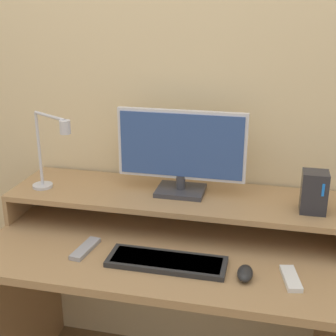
# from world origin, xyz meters

# --- Properties ---
(wall_back) EXTENTS (6.00, 0.05, 2.50)m
(wall_back) POSITION_xyz_m (0.00, 0.72, 1.25)
(wall_back) COLOR beige
(wall_back) RESTS_ON ground_plane
(desk) EXTENTS (1.30, 0.68, 0.76)m
(desk) POSITION_xyz_m (0.00, 0.34, 0.54)
(desk) COLOR #A87F51
(desk) RESTS_ON ground_plane
(monitor_shelf) EXTENTS (1.30, 0.35, 0.13)m
(monitor_shelf) POSITION_xyz_m (0.00, 0.51, 0.87)
(monitor_shelf) COLOR #A87F51
(monitor_shelf) RESTS_ON desk
(monitor) EXTENTS (0.50, 0.15, 0.33)m
(monitor) POSITION_xyz_m (0.03, 0.53, 1.06)
(monitor) COLOR #38383D
(monitor) RESTS_ON monitor_shelf
(desk_lamp) EXTENTS (0.23, 0.16, 0.32)m
(desk_lamp) POSITION_xyz_m (-0.47, 0.42, 1.06)
(desk_lamp) COLOR silver
(desk_lamp) RESTS_ON monitor_shelf
(router_dock) EXTENTS (0.09, 0.09, 0.15)m
(router_dock) POSITION_xyz_m (0.53, 0.46, 0.96)
(router_dock) COLOR #28282D
(router_dock) RESTS_ON monitor_shelf
(keyboard) EXTENTS (0.41, 0.14, 0.02)m
(keyboard) POSITION_xyz_m (0.05, 0.20, 0.77)
(keyboard) COLOR #282828
(keyboard) RESTS_ON desk
(mouse) EXTENTS (0.05, 0.09, 0.04)m
(mouse) POSITION_xyz_m (0.31, 0.17, 0.78)
(mouse) COLOR black
(mouse) RESTS_ON desk
(remote_control) EXTENTS (0.06, 0.16, 0.02)m
(remote_control) POSITION_xyz_m (-0.26, 0.22, 0.77)
(remote_control) COLOR #99999E
(remote_control) RESTS_ON desk
(remote_secondary) EXTENTS (0.07, 0.15, 0.02)m
(remote_secondary) POSITION_xyz_m (0.46, 0.19, 0.77)
(remote_secondary) COLOR white
(remote_secondary) RESTS_ON desk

